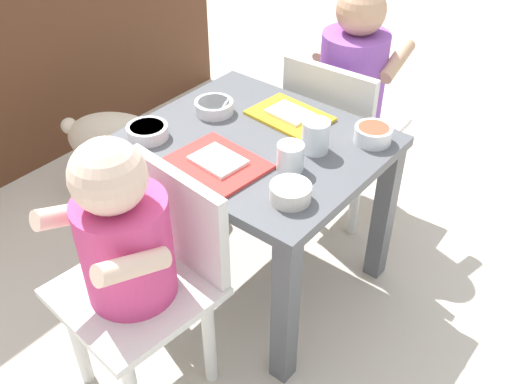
# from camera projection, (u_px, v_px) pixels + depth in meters

# --- Properties ---
(ground_plane) EXTENTS (7.00, 7.00, 0.00)m
(ground_plane) POSITION_uv_depth(u_px,v_px,m) (256.00, 273.00, 1.59)
(ground_plane) COLOR beige
(dining_table) EXTENTS (0.48, 0.56, 0.43)m
(dining_table) POSITION_uv_depth(u_px,v_px,m) (256.00, 169.00, 1.38)
(dining_table) COLOR #515459
(dining_table) RESTS_ON ground
(seated_child_left) EXTENTS (0.31, 0.31, 0.64)m
(seated_child_left) POSITION_uv_depth(u_px,v_px,m) (131.00, 244.00, 1.09)
(seated_child_left) COLOR silver
(seated_child_left) RESTS_ON ground
(seated_child_right) EXTENTS (0.29, 0.29, 0.68)m
(seated_child_right) POSITION_uv_depth(u_px,v_px,m) (350.00, 82.00, 1.58)
(seated_child_right) COLOR silver
(seated_child_right) RESTS_ON ground
(dog) EXTENTS (0.29, 0.41, 0.30)m
(dog) POSITION_uv_depth(u_px,v_px,m) (128.00, 142.00, 1.76)
(dog) COLOR beige
(dog) RESTS_ON ground
(food_tray_left) EXTENTS (0.17, 0.21, 0.02)m
(food_tray_left) POSITION_uv_depth(u_px,v_px,m) (218.00, 162.00, 1.25)
(food_tray_left) COLOR red
(food_tray_left) RESTS_ON dining_table
(food_tray_right) EXTENTS (0.15, 0.20, 0.02)m
(food_tray_right) POSITION_uv_depth(u_px,v_px,m) (289.00, 115.00, 1.41)
(food_tray_right) COLOR gold
(food_tray_right) RESTS_ON dining_table
(water_cup_left) EXTENTS (0.06, 0.06, 0.06)m
(water_cup_left) POSITION_uv_depth(u_px,v_px,m) (290.00, 159.00, 1.22)
(water_cup_left) COLOR white
(water_cup_left) RESTS_ON dining_table
(water_cup_right) EXTENTS (0.06, 0.06, 0.07)m
(water_cup_right) POSITION_uv_depth(u_px,v_px,m) (315.00, 138.00, 1.27)
(water_cup_right) COLOR white
(water_cup_right) RESTS_ON dining_table
(cereal_bowl_left_side) EXTENTS (0.10, 0.10, 0.03)m
(cereal_bowl_left_side) POSITION_uv_depth(u_px,v_px,m) (214.00, 106.00, 1.42)
(cereal_bowl_left_side) COLOR white
(cereal_bowl_left_side) RESTS_ON dining_table
(veggie_bowl_far) EXTENTS (0.08, 0.08, 0.04)m
(veggie_bowl_far) POSITION_uv_depth(u_px,v_px,m) (290.00, 192.00, 1.14)
(veggie_bowl_far) COLOR silver
(veggie_bowl_far) RESTS_ON dining_table
(veggie_bowl_near) EXTENTS (0.10, 0.10, 0.03)m
(veggie_bowl_near) POSITION_uv_depth(u_px,v_px,m) (147.00, 131.00, 1.33)
(veggie_bowl_near) COLOR white
(veggie_bowl_near) RESTS_ON dining_table
(cereal_bowl_right_side) EXTENTS (0.09, 0.09, 0.04)m
(cereal_bowl_right_side) POSITION_uv_depth(u_px,v_px,m) (373.00, 134.00, 1.31)
(cereal_bowl_right_side) COLOR white
(cereal_bowl_right_side) RESTS_ON dining_table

